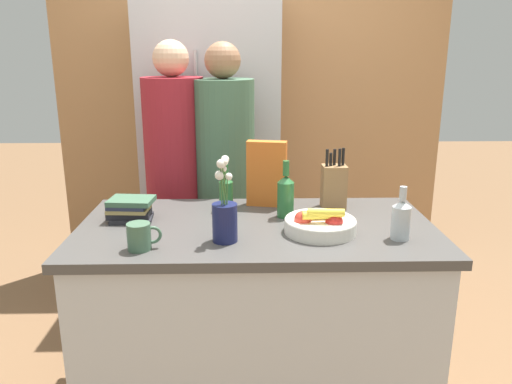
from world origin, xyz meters
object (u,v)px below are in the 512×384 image
(knife_block, at_px, (334,186))
(flower_vase, at_px, (225,216))
(bottle_oil, at_px, (286,195))
(coffee_mug, at_px, (140,236))
(book_stack, at_px, (130,209))
(refrigerator, at_px, (212,149))
(person_in_blue, at_px, (225,176))
(bottle_wine, at_px, (226,192))
(fruit_bowl, at_px, (320,224))
(person_at_sink, at_px, (176,174))
(bottle_vinegar, at_px, (401,219))
(cereal_box, at_px, (267,174))

(knife_block, height_order, flower_vase, flower_vase)
(bottle_oil, bearing_deg, coffee_mug, -147.05)
(coffee_mug, distance_m, book_stack, 0.37)
(book_stack, bearing_deg, refrigerator, 75.62)
(coffee_mug, bearing_deg, person_in_blue, 73.28)
(refrigerator, height_order, person_in_blue, refrigerator)
(knife_block, bearing_deg, bottle_wine, -177.61)
(person_in_blue, bearing_deg, fruit_bowl, -38.37)
(coffee_mug, height_order, person_at_sink, person_at_sink)
(refrigerator, relative_size, bottle_wine, 8.94)
(bottle_oil, height_order, bottle_wine, bottle_oil)
(bottle_vinegar, bearing_deg, person_in_blue, 130.46)
(bottle_oil, height_order, person_at_sink, person_at_sink)
(refrigerator, relative_size, book_stack, 9.35)
(person_at_sink, bearing_deg, cereal_box, -17.50)
(fruit_bowl, height_order, cereal_box, cereal_box)
(book_stack, bearing_deg, knife_block, 9.68)
(fruit_bowl, bearing_deg, bottle_wine, 141.11)
(bottle_vinegar, height_order, bottle_wine, bottle_wine)
(bottle_vinegar, xyz_separation_m, person_at_sink, (-1.01, 0.88, -0.03))
(fruit_bowl, xyz_separation_m, flower_vase, (-0.39, -0.09, 0.06))
(refrigerator, relative_size, cereal_box, 6.19)
(person_in_blue, bearing_deg, refrigerator, 123.53)
(fruit_bowl, xyz_separation_m, person_at_sink, (-0.70, 0.81, 0.02))
(person_at_sink, bearing_deg, person_in_blue, 17.08)
(fruit_bowl, relative_size, book_stack, 1.42)
(fruit_bowl, bearing_deg, bottle_vinegar, -14.25)
(coffee_mug, relative_size, bottle_wine, 0.59)
(refrigerator, distance_m, person_at_sink, 0.56)
(fruit_bowl, distance_m, person_at_sink, 1.07)
(fruit_bowl, bearing_deg, refrigerator, 111.48)
(bottle_oil, bearing_deg, bottle_wine, 157.87)
(fruit_bowl, distance_m, cereal_box, 0.45)
(person_in_blue, bearing_deg, flower_vase, -64.66)
(fruit_bowl, bearing_deg, person_in_blue, 118.50)
(bottle_oil, distance_m, person_in_blue, 0.64)
(fruit_bowl, relative_size, knife_block, 1.02)
(bottle_oil, relative_size, bottle_wine, 1.19)
(fruit_bowl, relative_size, person_at_sink, 0.18)
(flower_vase, relative_size, cereal_box, 1.09)
(flower_vase, bearing_deg, knife_block, 40.42)
(bottle_oil, bearing_deg, person_at_sink, 133.80)
(refrigerator, bearing_deg, bottle_vinegar, -59.46)
(knife_block, xyz_separation_m, person_in_blue, (-0.54, 0.44, -0.06))
(cereal_box, relative_size, person_in_blue, 0.19)
(flower_vase, distance_m, cereal_box, 0.51)
(fruit_bowl, xyz_separation_m, bottle_wine, (-0.40, 0.32, 0.05))
(cereal_box, bearing_deg, fruit_bowl, -62.23)
(book_stack, distance_m, bottle_vinegar, 1.16)
(flower_vase, height_order, coffee_mug, flower_vase)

